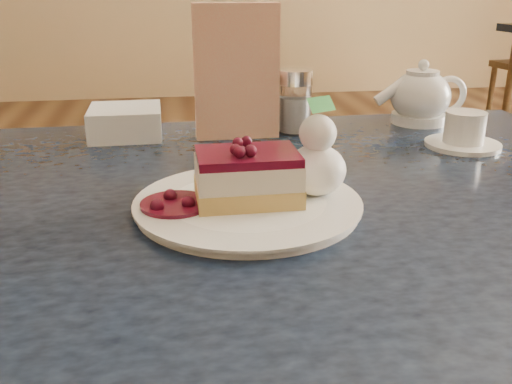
{
  "coord_description": "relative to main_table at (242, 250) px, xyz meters",
  "views": [
    {
      "loc": [
        -0.33,
        -0.65,
        1.11
      ],
      "look_at": [
        -0.24,
        -0.04,
        0.87
      ],
      "focal_mm": 40.0,
      "sensor_mm": 36.0,
      "label": 1
    }
  ],
  "objects": [
    {
      "name": "main_table",
      "position": [
        0.0,
        0.0,
        0.0
      ],
      "size": [
        1.33,
        0.89,
        0.82
      ],
      "rotation": [
        0.0,
        0.0,
        0.01
      ],
      "color": "#1A263C",
      "rests_on": "ground"
    },
    {
      "name": "dessert_plate",
      "position": [
        0.0,
        -0.05,
        0.09
      ],
      "size": [
        0.29,
        0.29,
        0.01
      ],
      "primitive_type": "cylinder",
      "color": "white",
      "rests_on": "main_table"
    },
    {
      "name": "cheesecake_slice",
      "position": [
        0.0,
        -0.05,
        0.13
      ],
      "size": [
        0.13,
        0.09,
        0.07
      ],
      "rotation": [
        0.0,
        0.0,
        0.01
      ],
      "color": "tan",
      "rests_on": "dessert_plate"
    },
    {
      "name": "whipped_cream",
      "position": [
        0.09,
        -0.04,
        0.13
      ],
      "size": [
        0.08,
        0.08,
        0.07
      ],
      "color": "white",
      "rests_on": "dessert_plate"
    },
    {
      "name": "berry_sauce",
      "position": [
        -0.09,
        -0.06,
        0.1
      ],
      "size": [
        0.09,
        0.09,
        0.01
      ],
      "primitive_type": "cylinder",
      "color": "#43041B",
      "rests_on": "dessert_plate"
    },
    {
      "name": "tea_set",
      "position": [
        0.41,
        0.32,
        0.13
      ],
      "size": [
        0.19,
        0.31,
        0.11
      ],
      "color": "white",
      "rests_on": "main_table"
    },
    {
      "name": "menu_card",
      "position": [
        0.03,
        0.3,
        0.21
      ],
      "size": [
        0.15,
        0.03,
        0.24
      ],
      "primitive_type": "cube",
      "rotation": [
        0.0,
        0.0,
        0.01
      ],
      "color": "beige",
      "rests_on": "main_table"
    },
    {
      "name": "sugar_shaker",
      "position": [
        0.15,
        0.32,
        0.15
      ],
      "size": [
        0.07,
        0.07,
        0.12
      ],
      "color": "white",
      "rests_on": "main_table"
    },
    {
      "name": "napkin_stack",
      "position": [
        -0.18,
        0.34,
        0.11
      ],
      "size": [
        0.13,
        0.13,
        0.05
      ],
      "primitive_type": "cube",
      "rotation": [
        0.0,
        0.0,
        0.01
      ],
      "color": "white",
      "rests_on": "main_table"
    }
  ]
}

